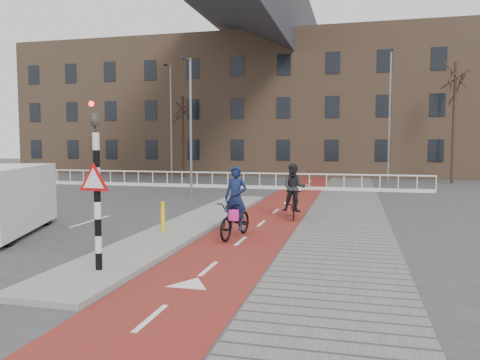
# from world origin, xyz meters

# --- Properties ---
(ground) EXTENTS (120.00, 120.00, 0.00)m
(ground) POSITION_xyz_m (0.00, 0.00, 0.00)
(ground) COLOR #38383A
(ground) RESTS_ON ground
(bike_lane) EXTENTS (2.50, 60.00, 0.01)m
(bike_lane) POSITION_xyz_m (1.50, 10.00, 0.01)
(bike_lane) COLOR maroon
(bike_lane) RESTS_ON ground
(sidewalk) EXTENTS (3.00, 60.00, 0.01)m
(sidewalk) POSITION_xyz_m (4.30, 10.00, 0.01)
(sidewalk) COLOR slate
(sidewalk) RESTS_ON ground
(curb_island) EXTENTS (1.80, 16.00, 0.12)m
(curb_island) POSITION_xyz_m (-0.70, 4.00, 0.06)
(curb_island) COLOR gray
(curb_island) RESTS_ON ground
(traffic_signal) EXTENTS (0.80, 0.80, 3.68)m
(traffic_signal) POSITION_xyz_m (-0.60, -2.02, 1.99)
(traffic_signal) COLOR black
(traffic_signal) RESTS_ON curb_island
(bollard) EXTENTS (0.12, 0.12, 0.91)m
(bollard) POSITION_xyz_m (-0.95, 2.21, 0.58)
(bollard) COLOR yellow
(bollard) RESTS_ON curb_island
(cyclist_near) EXTENTS (1.01, 2.13, 2.11)m
(cyclist_near) POSITION_xyz_m (1.25, 2.44, 0.72)
(cyclist_near) COLOR black
(cyclist_near) RESTS_ON bike_lane
(cyclist_far) EXTENTS (0.94, 1.93, 2.02)m
(cyclist_far) POSITION_xyz_m (2.45, 6.37, 0.84)
(cyclist_far) COLOR black
(cyclist_far) RESTS_ON bike_lane
(railing) EXTENTS (28.00, 0.10, 0.99)m
(railing) POSITION_xyz_m (-5.00, 17.00, 0.31)
(railing) COLOR silver
(railing) RESTS_ON ground
(townhouse_row) EXTENTS (46.00, 10.00, 15.90)m
(townhouse_row) POSITION_xyz_m (-3.00, 32.00, 7.81)
(townhouse_row) COLOR #7F6047
(townhouse_row) RESTS_ON ground
(tree_mid) EXTENTS (0.27, 0.27, 6.54)m
(tree_mid) POSITION_xyz_m (-9.03, 25.09, 3.27)
(tree_mid) COLOR black
(tree_mid) RESTS_ON ground
(tree_right) EXTENTS (0.23, 0.23, 8.25)m
(tree_right) POSITION_xyz_m (11.12, 24.00, 4.12)
(tree_right) COLOR black
(tree_right) RESTS_ON ground
(streetlight_near) EXTENTS (0.12, 0.12, 7.11)m
(streetlight_near) POSITION_xyz_m (-3.69, 12.31, 3.55)
(streetlight_near) COLOR slate
(streetlight_near) RESTS_ON ground
(streetlight_left) EXTENTS (0.12, 0.12, 8.43)m
(streetlight_left) POSITION_xyz_m (-8.60, 21.68, 4.22)
(streetlight_left) COLOR slate
(streetlight_left) RESTS_ON ground
(streetlight_right) EXTENTS (0.12, 0.12, 8.86)m
(streetlight_right) POSITION_xyz_m (6.76, 21.94, 4.43)
(streetlight_right) COLOR slate
(streetlight_right) RESTS_ON ground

